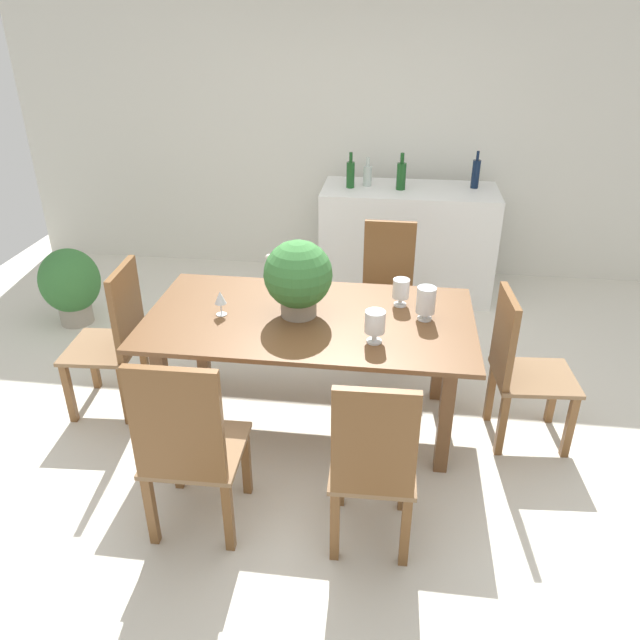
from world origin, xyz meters
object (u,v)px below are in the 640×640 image
(chair_far_right, at_px, (387,284))
(wine_bottle_green, at_px, (367,175))
(wine_glass, at_px, (220,298))
(kitchen_counter, at_px, (407,242))
(wine_bottle_tall, at_px, (476,173))
(crystal_vase_left, at_px, (401,290))
(potted_plant_floor, at_px, (70,284))
(flower_centerpiece, at_px, (298,277))
(wine_bottle_dark, at_px, (351,174))
(dining_table, at_px, (310,331))
(chair_near_right, at_px, (373,462))
(wine_bottle_clear, at_px, (401,175))
(chair_foot_end, at_px, (519,364))
(crystal_vase_center_near, at_px, (375,323))
(chair_near_left, at_px, (187,444))
(crystal_vase_right, at_px, (426,301))
(chair_head_end, at_px, (116,333))

(chair_far_right, height_order, wine_bottle_green, wine_bottle_green)
(wine_glass, distance_m, kitchen_counter, 2.42)
(wine_bottle_green, distance_m, wine_bottle_tall, 0.93)
(crystal_vase_left, xyz_separation_m, potted_plant_floor, (-2.67, 0.87, -0.50))
(flower_centerpiece, distance_m, wine_bottle_dark, 2.03)
(dining_table, height_order, wine_bottle_green, wine_bottle_green)
(chair_near_right, xyz_separation_m, wine_bottle_clear, (0.05, 3.04, 0.55))
(crystal_vase_left, xyz_separation_m, wine_bottle_dark, (-0.47, 1.82, 0.23))
(chair_foot_end, height_order, crystal_vase_center_near, chair_foot_end)
(chair_near_right, xyz_separation_m, wine_bottle_green, (-0.24, 3.12, 0.52))
(chair_near_left, bearing_deg, crystal_vase_center_near, -138.84)
(chair_near_right, height_order, wine_bottle_dark, wine_bottle_dark)
(dining_table, xyz_separation_m, wine_bottle_clear, (0.49, 2.04, 0.44))
(chair_near_right, relative_size, wine_bottle_green, 4.10)
(chair_foot_end, distance_m, wine_glass, 1.79)
(wine_bottle_clear, bearing_deg, chair_near_left, -106.90)
(crystal_vase_center_near, bearing_deg, chair_near_right, -86.68)
(crystal_vase_right, distance_m, wine_bottle_dark, 2.10)
(kitchen_counter, height_order, wine_bottle_green, wine_bottle_green)
(wine_bottle_tall, bearing_deg, wine_glass, -126.66)
(crystal_vase_center_near, height_order, crystal_vase_right, crystal_vase_right)
(kitchen_counter, relative_size, wine_bottle_green, 6.18)
(chair_head_end, bearing_deg, chair_near_left, 34.58)
(chair_foot_end, relative_size, wine_glass, 6.33)
(wine_bottle_green, bearing_deg, kitchen_counter, -7.79)
(crystal_vase_center_near, relative_size, wine_glass, 1.23)
(flower_centerpiece, bearing_deg, wine_bottle_tall, 61.03)
(chair_near_left, distance_m, wine_glass, 1.01)
(chair_head_end, bearing_deg, chair_far_right, 116.72)
(wine_bottle_dark, bearing_deg, crystal_vase_left, -75.58)
(chair_near_left, height_order, crystal_vase_left, chair_near_left)
(chair_head_end, distance_m, crystal_vase_right, 1.94)
(crystal_vase_left, height_order, wine_bottle_green, wine_bottle_green)
(wine_bottle_green, xyz_separation_m, wine_bottle_tall, (0.92, 0.05, 0.03))
(crystal_vase_right, height_order, kitchen_counter, kitchen_counter)
(chair_far_right, relative_size, crystal_vase_left, 5.78)
(chair_near_right, height_order, crystal_vase_left, chair_near_right)
(dining_table, relative_size, kitchen_counter, 1.28)
(chair_head_end, relative_size, crystal_vase_center_near, 5.30)
(chair_far_right, xyz_separation_m, potted_plant_floor, (-2.58, 0.10, -0.19))
(wine_bottle_green, bearing_deg, chair_foot_end, -64.11)
(chair_head_end, bearing_deg, wine_bottle_dark, 143.74)
(wine_bottle_tall, bearing_deg, chair_near_right, -102.23)
(chair_near_right, distance_m, crystal_vase_center_near, 0.81)
(potted_plant_floor, bearing_deg, wine_bottle_tall, 18.32)
(chair_head_end, xyz_separation_m, wine_glass, (0.72, -0.05, 0.31))
(chair_far_right, bearing_deg, crystal_vase_left, -82.55)
(crystal_vase_center_near, distance_m, kitchen_counter, 2.37)
(wine_bottle_tall, bearing_deg, chair_foot_end, -87.05)
(crystal_vase_center_near, bearing_deg, wine_glass, 167.02)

